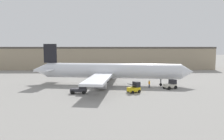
{
  "coord_description": "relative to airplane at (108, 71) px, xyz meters",
  "views": [
    {
      "loc": [
        -0.94,
        -57.09,
        10.18
      ],
      "look_at": [
        0.0,
        0.0,
        3.93
      ],
      "focal_mm": 35.0,
      "sensor_mm": 36.0,
      "label": 1
    }
  ],
  "objects": [
    {
      "name": "ground_plane",
      "position": [
        0.93,
        -0.13,
        -3.62
      ],
      "size": [
        400.0,
        400.0,
        0.0
      ],
      "primitive_type": "plane",
      "color": "gray"
    },
    {
      "name": "terminal_building",
      "position": [
        -3.56,
        43.66,
        1.33
      ],
      "size": [
        99.15,
        16.91,
        9.88
      ],
      "color": "gray",
      "rests_on": "ground_plane"
    },
    {
      "name": "airplane",
      "position": [
        0.0,
        0.0,
        0.0
      ],
      "size": [
        42.8,
        37.14,
        10.79
      ],
      "rotation": [
        0.0,
        0.0,
        -0.13
      ],
      "color": "silver",
      "rests_on": "ground_plane"
    },
    {
      "name": "ground_crew_worker",
      "position": [
        10.03,
        -4.39,
        -2.64
      ],
      "size": [
        0.4,
        0.4,
        1.83
      ],
      "rotation": [
        0.0,
        0.0,
        3.4
      ],
      "color": "#1E2338",
      "rests_on": "ground_plane"
    },
    {
      "name": "baggage_tug",
      "position": [
        -6.15,
        -10.84,
        -2.63
      ],
      "size": [
        3.52,
        1.86,
        2.13
      ],
      "rotation": [
        0.0,
        0.0,
        -0.03
      ],
      "color": "#2D2D33",
      "rests_on": "ground_plane"
    },
    {
      "name": "belt_loader_truck",
      "position": [
        5.73,
        -9.92,
        -2.53
      ],
      "size": [
        3.11,
        2.92,
        2.37
      ],
      "rotation": [
        0.0,
        0.0,
        0.51
      ],
      "color": "yellow",
      "rests_on": "ground_plane"
    },
    {
      "name": "pushback_tug",
      "position": [
        14.96,
        -5.82,
        -2.59
      ],
      "size": [
        3.38,
        3.01,
        2.2
      ],
      "rotation": [
        0.0,
        0.0,
        0.41
      ],
      "color": "beige",
      "rests_on": "ground_plane"
    }
  ]
}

